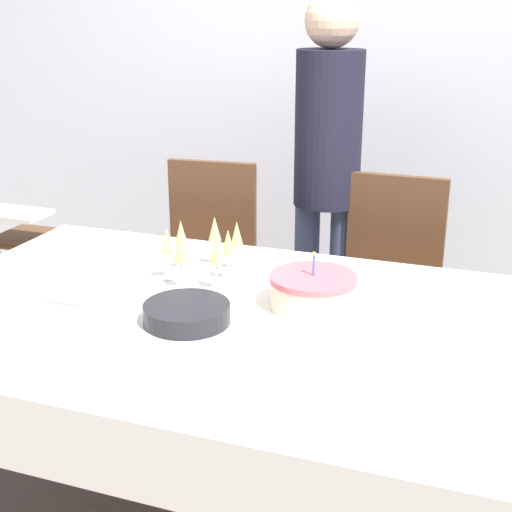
{
  "coord_description": "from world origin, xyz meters",
  "views": [
    {
      "loc": [
        0.81,
        -1.78,
        1.6
      ],
      "look_at": [
        0.1,
        0.19,
        0.87
      ],
      "focal_mm": 50.0,
      "sensor_mm": 36.0,
      "label": 1
    }
  ],
  "objects_px": {
    "dining_chair_far_left": "(206,263)",
    "champagne_tray": "(204,255)",
    "dining_chair_far_right": "(387,286)",
    "birthday_cake": "(313,291)",
    "plate_stack_main": "(187,313)",
    "person_standing": "(327,158)",
    "high_chair": "(28,253)"
  },
  "relations": [
    {
      "from": "dining_chair_far_left",
      "to": "person_standing",
      "type": "relative_size",
      "value": 0.58
    },
    {
      "from": "champagne_tray",
      "to": "plate_stack_main",
      "type": "height_order",
      "value": "champagne_tray"
    },
    {
      "from": "birthday_cake",
      "to": "champagne_tray",
      "type": "height_order",
      "value": "champagne_tray"
    },
    {
      "from": "dining_chair_far_left",
      "to": "champagne_tray",
      "type": "distance_m",
      "value": 0.81
    },
    {
      "from": "birthday_cake",
      "to": "person_standing",
      "type": "relative_size",
      "value": 0.16
    },
    {
      "from": "birthday_cake",
      "to": "plate_stack_main",
      "type": "xyz_separation_m",
      "value": [
        -0.31,
        -0.23,
        -0.02
      ]
    },
    {
      "from": "dining_chair_far_right",
      "to": "birthday_cake",
      "type": "height_order",
      "value": "dining_chair_far_right"
    },
    {
      "from": "dining_chair_far_left",
      "to": "birthday_cake",
      "type": "height_order",
      "value": "dining_chair_far_left"
    },
    {
      "from": "high_chair",
      "to": "dining_chair_far_right",
      "type": "bearing_deg",
      "value": 0.9
    },
    {
      "from": "high_chair",
      "to": "champagne_tray",
      "type": "bearing_deg",
      "value": -28.4
    },
    {
      "from": "dining_chair_far_left",
      "to": "dining_chair_far_right",
      "type": "relative_size",
      "value": 1.0
    },
    {
      "from": "dining_chair_far_right",
      "to": "birthday_cake",
      "type": "xyz_separation_m",
      "value": [
        -0.1,
        -0.8,
        0.27
      ]
    },
    {
      "from": "champagne_tray",
      "to": "dining_chair_far_left",
      "type": "bearing_deg",
      "value": 113.78
    },
    {
      "from": "dining_chair_far_left",
      "to": "high_chair",
      "type": "relative_size",
      "value": 1.36
    },
    {
      "from": "dining_chair_far_left",
      "to": "birthday_cake",
      "type": "bearing_deg",
      "value": -48.47
    },
    {
      "from": "champagne_tray",
      "to": "plate_stack_main",
      "type": "bearing_deg",
      "value": -74.58
    },
    {
      "from": "person_standing",
      "to": "birthday_cake",
      "type": "bearing_deg",
      "value": -77.7
    },
    {
      "from": "dining_chair_far_right",
      "to": "plate_stack_main",
      "type": "relative_size",
      "value": 3.88
    },
    {
      "from": "dining_chair_far_left",
      "to": "champagne_tray",
      "type": "height_order",
      "value": "dining_chair_far_left"
    },
    {
      "from": "birthday_cake",
      "to": "person_standing",
      "type": "distance_m",
      "value": 1.01
    },
    {
      "from": "plate_stack_main",
      "to": "high_chair",
      "type": "height_order",
      "value": "plate_stack_main"
    },
    {
      "from": "champagne_tray",
      "to": "birthday_cake",
      "type": "bearing_deg",
      "value": -14.74
    },
    {
      "from": "plate_stack_main",
      "to": "high_chair",
      "type": "bearing_deg",
      "value": 142.88
    },
    {
      "from": "dining_chair_far_left",
      "to": "plate_stack_main",
      "type": "distance_m",
      "value": 1.13
    },
    {
      "from": "high_chair",
      "to": "dining_chair_far_left",
      "type": "bearing_deg",
      "value": 1.68
    },
    {
      "from": "plate_stack_main",
      "to": "champagne_tray",
      "type": "bearing_deg",
      "value": 105.42
    },
    {
      "from": "dining_chair_far_right",
      "to": "champagne_tray",
      "type": "height_order",
      "value": "dining_chair_far_right"
    },
    {
      "from": "plate_stack_main",
      "to": "high_chair",
      "type": "distance_m",
      "value": 1.68
    },
    {
      "from": "birthday_cake",
      "to": "champagne_tray",
      "type": "bearing_deg",
      "value": 165.26
    },
    {
      "from": "high_chair",
      "to": "birthday_cake",
      "type": "bearing_deg",
      "value": -25.28
    },
    {
      "from": "dining_chair_far_left",
      "to": "plate_stack_main",
      "type": "relative_size",
      "value": 3.88
    },
    {
      "from": "birthday_cake",
      "to": "high_chair",
      "type": "xyz_separation_m",
      "value": [
        -1.63,
        0.77,
        -0.32
      ]
    }
  ]
}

